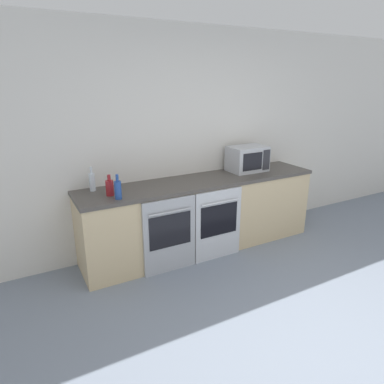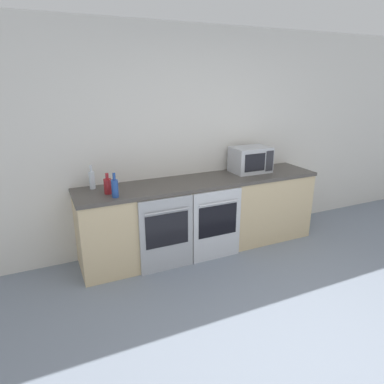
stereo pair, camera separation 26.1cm
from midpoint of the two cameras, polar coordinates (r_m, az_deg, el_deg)
name	(u,v)px [view 1 (the left image)]	position (r m, az deg, el deg)	size (l,w,h in m)	color
ground_plane	(339,359)	(3.02, 20.81, -24.60)	(16.00, 16.00, 0.00)	gray
wall_back	(189,140)	(4.21, -2.33, 8.66)	(10.00, 0.06, 2.60)	silver
counter_back	(202,214)	(4.16, -0.15, -3.77)	(2.93, 0.63, 0.88)	#D1B789
oven_left	(170,235)	(3.67, -5.77, -7.23)	(0.60, 0.06, 0.83)	#A8AAAF
oven_right	(218,224)	(3.92, 2.50, -5.42)	(0.60, 0.06, 0.83)	silver
microwave	(247,159)	(4.41, 7.54, 5.51)	(0.48, 0.33, 0.32)	#B7BABF
bottle_red	(110,187)	(3.57, -15.62, 0.73)	(0.08, 0.08, 0.22)	maroon
bottle_clear	(92,182)	(3.77, -18.23, 1.65)	(0.06, 0.06, 0.26)	silver
bottle_blue	(118,189)	(3.44, -14.39, 0.40)	(0.07, 0.07, 0.25)	#234793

